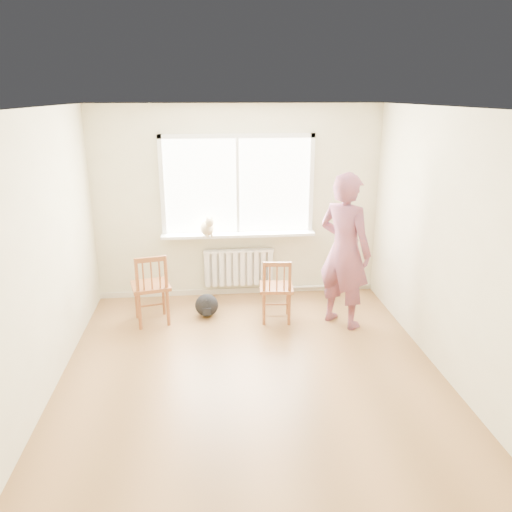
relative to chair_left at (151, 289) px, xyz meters
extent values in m
plane|color=#996A3E|center=(1.16, -1.33, -0.47)|extent=(4.50, 4.50, 0.00)
plane|color=white|center=(1.16, -1.33, 2.23)|extent=(4.50, 4.50, 0.00)
cube|color=beige|center=(1.16, 0.92, 0.88)|extent=(4.00, 0.01, 2.70)
cube|color=white|center=(1.16, 0.90, 1.13)|extent=(2.00, 0.02, 1.30)
cube|color=white|center=(1.16, 0.88, 1.81)|extent=(2.12, 0.05, 0.06)
cube|color=white|center=(0.13, 0.88, 1.13)|extent=(0.06, 0.05, 1.42)
cube|color=white|center=(2.19, 0.88, 1.13)|extent=(0.06, 0.05, 1.42)
cube|color=white|center=(1.16, 0.88, 1.13)|extent=(0.04, 0.05, 1.30)
cube|color=white|center=(1.16, 0.81, 0.46)|extent=(2.15, 0.22, 0.04)
cube|color=white|center=(1.16, 0.87, -0.05)|extent=(1.00, 0.02, 0.55)
cube|color=white|center=(1.16, 0.82, -0.05)|extent=(1.00, 0.10, 0.51)
cube|color=white|center=(1.16, 0.82, 0.21)|extent=(1.00, 0.12, 0.03)
cylinder|color=silver|center=(2.41, 0.86, -0.39)|extent=(1.40, 0.04, 0.04)
cube|color=beige|center=(1.16, 0.90, -0.43)|extent=(4.00, 0.03, 0.08)
cube|color=brown|center=(-0.01, 0.05, 0.02)|extent=(0.55, 0.54, 0.04)
cylinder|color=brown|center=(0.12, 0.26, -0.22)|extent=(0.04, 0.04, 0.50)
cylinder|color=brown|center=(-0.23, 0.18, -0.22)|extent=(0.04, 0.04, 0.50)
cylinder|color=brown|center=(0.20, -0.08, -0.22)|extent=(0.04, 0.04, 0.50)
cylinder|color=brown|center=(-0.14, -0.16, -0.22)|extent=(0.04, 0.04, 0.50)
cylinder|color=brown|center=(0.20, -0.08, 0.00)|extent=(0.04, 0.04, 0.94)
cylinder|color=brown|center=(-0.14, -0.16, 0.00)|extent=(0.04, 0.04, 0.94)
cube|color=brown|center=(0.03, -0.12, 0.43)|extent=(0.38, 0.13, 0.06)
cylinder|color=brown|center=(0.13, -0.10, 0.23)|extent=(0.02, 0.02, 0.38)
cylinder|color=brown|center=(0.03, -0.12, 0.23)|extent=(0.02, 0.02, 0.38)
cylinder|color=brown|center=(-0.07, -0.14, 0.23)|extent=(0.02, 0.02, 0.38)
cube|color=brown|center=(1.59, -0.04, -0.02)|extent=(0.45, 0.44, 0.04)
cylinder|color=brown|center=(1.76, 0.10, -0.25)|extent=(0.04, 0.04, 0.45)
cylinder|color=brown|center=(1.44, 0.13, -0.25)|extent=(0.04, 0.04, 0.45)
cylinder|color=brown|center=(1.73, -0.21, -0.25)|extent=(0.04, 0.04, 0.45)
cylinder|color=brown|center=(1.41, -0.18, -0.25)|extent=(0.04, 0.04, 0.45)
cylinder|color=brown|center=(1.73, -0.21, -0.05)|extent=(0.04, 0.04, 0.85)
cylinder|color=brown|center=(1.41, -0.18, -0.05)|extent=(0.04, 0.04, 0.85)
cube|color=brown|center=(1.57, -0.20, 0.35)|extent=(0.35, 0.07, 0.05)
cylinder|color=brown|center=(1.66, -0.21, 0.17)|extent=(0.02, 0.02, 0.34)
cylinder|color=brown|center=(1.57, -0.20, 0.17)|extent=(0.02, 0.02, 0.34)
cylinder|color=brown|center=(1.48, -0.19, 0.17)|extent=(0.02, 0.02, 0.34)
imported|color=#CC4452|center=(2.40, -0.23, 0.50)|extent=(0.82, 0.84, 1.95)
ellipsoid|color=beige|center=(0.72, 0.74, 0.59)|extent=(0.26, 0.33, 0.22)
sphere|color=beige|center=(0.76, 0.60, 0.69)|extent=(0.12, 0.12, 0.12)
cone|color=beige|center=(0.73, 0.59, 0.75)|extent=(0.04, 0.04, 0.05)
cone|color=beige|center=(0.79, 0.61, 0.75)|extent=(0.04, 0.04, 0.05)
cylinder|color=beige|center=(0.68, 0.88, 0.52)|extent=(0.07, 0.20, 0.03)
cylinder|color=beige|center=(0.72, 0.62, 0.53)|extent=(0.03, 0.03, 0.11)
cylinder|color=beige|center=(0.78, 0.64, 0.53)|extent=(0.03, 0.03, 0.11)
ellipsoid|color=black|center=(0.69, 0.15, -0.32)|extent=(0.31, 0.23, 0.31)
camera|label=1|loc=(0.76, -5.95, 2.35)|focal=35.00mm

